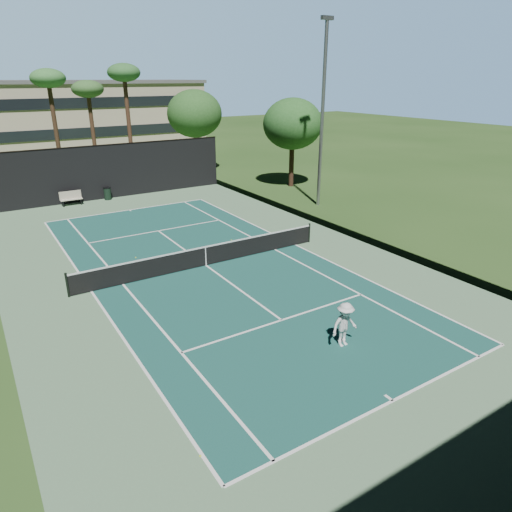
{
  "coord_description": "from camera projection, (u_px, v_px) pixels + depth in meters",
  "views": [
    {
      "loc": [
        -8.96,
        -18.74,
        8.61
      ],
      "look_at": [
        1.0,
        -3.0,
        1.3
      ],
      "focal_mm": 32.0,
      "sensor_mm": 36.0,
      "label": 1
    }
  ],
  "objects": [
    {
      "name": "tennis_ball_b",
      "position": [
        122.0,
        274.0,
        21.3
      ],
      "size": [
        0.06,
        0.06,
        0.06
      ],
      "primitive_type": "sphere",
      "color": "#BAD831",
      "rests_on": "ground"
    },
    {
      "name": "decid_tree_b",
      "position": [
        293.0,
        124.0,
        36.89
      ],
      "size": [
        4.8,
        4.8,
        7.14
      ],
      "color": "#3F271B",
      "rests_on": "ground"
    },
    {
      "name": "tennis_ball_a",
      "position": [
        200.0,
        456.0,
        11.08
      ],
      "size": [
        0.06,
        0.06,
        0.06
      ],
      "primitive_type": "sphere",
      "color": "#CBDF32",
      "rests_on": "ground"
    },
    {
      "name": "palm_a",
      "position": [
        49.0,
        83.0,
        37.23
      ],
      "size": [
        2.8,
        2.8,
        9.32
      ],
      "color": "#402B1B",
      "rests_on": "ground"
    },
    {
      "name": "campus_building",
      "position": [
        40.0,
        115.0,
        56.97
      ],
      "size": [
        40.5,
        12.5,
        8.3
      ],
      "color": "#C0B095",
      "rests_on": "ground"
    },
    {
      "name": "tennis_net",
      "position": [
        206.0,
        255.0,
        22.14
      ],
      "size": [
        12.9,
        0.1,
        1.1
      ],
      "color": "black",
      "rests_on": "ground"
    },
    {
      "name": "fence",
      "position": [
        204.0,
        226.0,
        21.66
      ],
      "size": [
        18.04,
        32.05,
        4.03
      ],
      "color": "black",
      "rests_on": "ground"
    },
    {
      "name": "palm_b",
      "position": [
        88.0,
        92.0,
        40.85
      ],
      "size": [
        2.8,
        2.8,
        8.42
      ],
      "color": "#482E1F",
      "rests_on": "ground"
    },
    {
      "name": "trash_bin",
      "position": [
        108.0,
        193.0,
        34.24
      ],
      "size": [
        0.56,
        0.56,
        0.95
      ],
      "color": "black",
      "rests_on": "ground"
    },
    {
      "name": "tennis_ball_c",
      "position": [
        231.0,
        240.0,
        25.77
      ],
      "size": [
        0.07,
        0.07,
        0.07
      ],
      "primitive_type": "sphere",
      "color": "#BED330",
      "rests_on": "ground"
    },
    {
      "name": "park_bench",
      "position": [
        71.0,
        198.0,
        32.72
      ],
      "size": [
        1.5,
        0.45,
        1.02
      ],
      "color": "beige",
      "rests_on": "ground"
    },
    {
      "name": "palm_c",
      "position": [
        124.0,
        77.0,
        39.28
      ],
      "size": [
        2.8,
        2.8,
        9.77
      ],
      "color": "#4B2F20",
      "rests_on": "ground"
    },
    {
      "name": "player",
      "position": [
        345.0,
        325.0,
        15.43
      ],
      "size": [
        1.04,
        0.61,
        1.61
      ],
      "primitive_type": "imported",
      "rotation": [
        0.0,
        0.0,
        -0.01
      ],
      "color": "silver",
      "rests_on": "ground"
    },
    {
      "name": "court_lines",
      "position": [
        206.0,
        265.0,
        22.33
      ],
      "size": [
        11.07,
        23.87,
        0.01
      ],
      "color": "white",
      "rests_on": "ground"
    },
    {
      "name": "court_surface",
      "position": [
        206.0,
        266.0,
        22.34
      ],
      "size": [
        10.97,
        23.77,
        0.01
      ],
      "primitive_type": "cube",
      "color": "#184C45",
      "rests_on": "ground"
    },
    {
      "name": "tennis_ball_d",
      "position": [
        136.0,
        258.0,
        23.27
      ],
      "size": [
        0.07,
        0.07,
        0.07
      ],
      "primitive_type": "sphere",
      "color": "yellow",
      "rests_on": "ground"
    },
    {
      "name": "decid_tree_a",
      "position": [
        195.0,
        114.0,
        42.64
      ],
      "size": [
        5.12,
        5.12,
        7.62
      ],
      "color": "#442D1D",
      "rests_on": "ground"
    },
    {
      "name": "apron_slab",
      "position": [
        206.0,
        266.0,
        22.34
      ],
      "size": [
        18.0,
        32.0,
        0.01
      ],
      "primitive_type": "cube",
      "color": "#5A805B",
      "rests_on": "ground"
    },
    {
      "name": "light_pole",
      "position": [
        323.0,
        112.0,
        30.67
      ],
      "size": [
        0.9,
        0.25,
        12.22
      ],
      "color": "#94979C",
      "rests_on": "ground"
    },
    {
      "name": "ground",
      "position": [
        206.0,
        266.0,
        22.34
      ],
      "size": [
        160.0,
        160.0,
        0.0
      ],
      "primitive_type": "plane",
      "color": "#28491B",
      "rests_on": "ground"
    }
  ]
}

